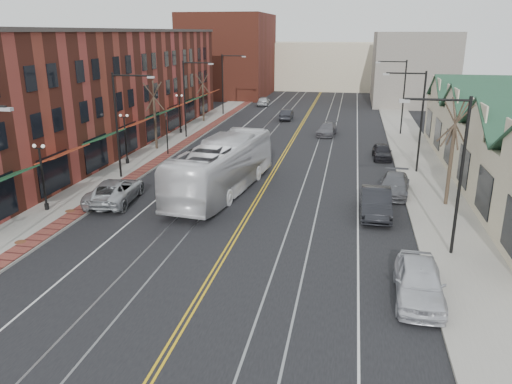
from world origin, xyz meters
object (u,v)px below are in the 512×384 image
at_px(parked_car_b, 376,203).
at_px(transit_bus, 222,167).
at_px(parked_car_a, 419,282).
at_px(parked_car_d, 382,152).
at_px(parked_suv, 115,191).
at_px(parked_car_c, 394,185).

bearing_deg(parked_car_b, transit_bus, 165.31).
distance_m(parked_car_a, parked_car_d, 25.38).
xyz_separation_m(parked_car_a, parked_car_d, (-0.36, 25.38, -0.18)).
bearing_deg(transit_bus, parked_suv, 35.33).
xyz_separation_m(transit_bus, parked_suv, (-6.56, -3.50, -1.10)).
bearing_deg(parked_car_b, parked_car_d, 85.88).
distance_m(parked_car_a, parked_car_b, 10.34).
distance_m(parked_suv, parked_car_c, 19.35).
distance_m(transit_bus, parked_suv, 7.52).
bearing_deg(parked_car_d, parked_suv, -140.63).
bearing_deg(parked_suv, parked_car_a, 146.79).
height_order(transit_bus, parked_suv, transit_bus).
distance_m(transit_bus, parked_car_c, 12.23).
relative_size(parked_car_b, parked_car_c, 1.05).
height_order(parked_car_a, parked_car_c, parked_car_a).
xyz_separation_m(parked_car_a, parked_car_b, (-1.45, 10.24, -0.01)).
bearing_deg(parked_car_b, parked_suv, -177.59).
xyz_separation_m(parked_car_b, parked_car_c, (1.45, 4.61, -0.13)).
distance_m(parked_car_b, parked_car_c, 4.83).
relative_size(parked_suv, parked_car_b, 1.13).
relative_size(parked_suv, parked_car_a, 1.16).
bearing_deg(parked_car_d, parked_car_a, -90.83).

